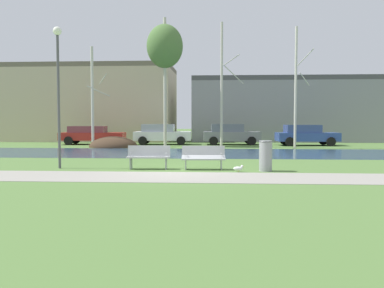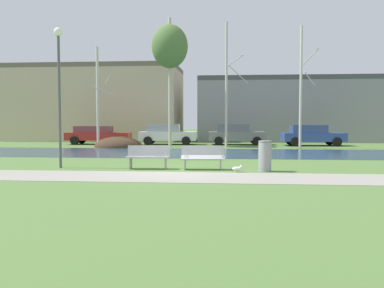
{
  "view_description": "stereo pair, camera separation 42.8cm",
  "coord_description": "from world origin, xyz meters",
  "views": [
    {
      "loc": [
        1.55,
        -14.63,
        1.83
      ],
      "look_at": [
        0.55,
        1.32,
        0.9
      ],
      "focal_mm": 38.51,
      "sensor_mm": 36.0,
      "label": 1
    },
    {
      "loc": [
        1.98,
        -14.6,
        1.83
      ],
      "look_at": [
        0.55,
        1.32,
        0.9
      ],
      "focal_mm": 38.51,
      "sensor_mm": 36.0,
      "label": 2
    }
  ],
  "objects": [
    {
      "name": "streetlamp",
      "position": [
        -4.43,
        0.54,
        3.54
      ],
      "size": [
        0.32,
        0.32,
        5.3
      ],
      "color": "#4C4C51",
      "rests_on": "ground"
    },
    {
      "name": "building_grey_warehouse",
      "position": [
        8.26,
        22.44,
        2.74
      ],
      "size": [
        17.77,
        6.5,
        5.48
      ],
      "color": "gray",
      "rests_on": "ground"
    },
    {
      "name": "parked_sedan_second_white",
      "position": [
        -2.65,
        15.88,
        0.8
      ],
      "size": [
        4.31,
        2.21,
        1.52
      ],
      "color": "silver",
      "rests_on": "ground"
    },
    {
      "name": "bench_left",
      "position": [
        -1.03,
        0.54,
        0.47
      ],
      "size": [
        1.63,
        0.64,
        0.87
      ],
      "color": "#9EA0A3",
      "rests_on": "ground"
    },
    {
      "name": "parked_van_nearest_red",
      "position": [
        -7.92,
        15.65,
        0.74
      ],
      "size": [
        4.83,
        2.15,
        1.38
      ],
      "color": "maroon",
      "rests_on": "ground"
    },
    {
      "name": "ground_plane",
      "position": [
        0.0,
        10.0,
        0.0
      ],
      "size": [
        120.0,
        120.0,
        0.0
      ],
      "primitive_type": "plane",
      "color": "#517538"
    },
    {
      "name": "river_band",
      "position": [
        0.0,
        8.12,
        0.0
      ],
      "size": [
        80.0,
        6.83,
        0.01
      ],
      "primitive_type": "cube",
      "color": "#2D475B",
      "rests_on": "ground"
    },
    {
      "name": "soil_mound",
      "position": [
        -5.49,
        12.71,
        0.0
      ],
      "size": [
        3.29,
        2.72,
        1.46
      ],
      "primitive_type": "ellipsoid",
      "color": "#423021",
      "rests_on": "ground"
    },
    {
      "name": "building_beige_block",
      "position": [
        -9.91,
        22.02,
        3.3
      ],
      "size": [
        14.85,
        7.1,
        6.6
      ],
      "color": "#BCAD8E",
      "rests_on": "ground"
    },
    {
      "name": "seagull",
      "position": [
        2.28,
        -0.14,
        0.13
      ],
      "size": [
        0.39,
        0.15,
        0.25
      ],
      "color": "white",
      "rests_on": "ground"
    },
    {
      "name": "birch_far_left",
      "position": [
        -6.78,
        12.43,
        3.39
      ],
      "size": [
        1.31,
        2.25,
        6.7
      ],
      "color": "beige",
      "rests_on": "ground"
    },
    {
      "name": "birch_center_left",
      "position": [
        1.83,
        12.98,
        4.21
      ],
      "size": [
        1.53,
        2.61,
        8.3
      ],
      "color": "#BCB7A8",
      "rests_on": "ground"
    },
    {
      "name": "birch_center",
      "position": [
        6.57,
        12.4,
        3.97
      ],
      "size": [
        1.21,
        1.96,
        7.81
      ],
      "color": "beige",
      "rests_on": "ground"
    },
    {
      "name": "paved_path_strip",
      "position": [
        0.0,
        -1.6,
        0.01
      ],
      "size": [
        60.0,
        2.48,
        0.01
      ],
      "primitive_type": "cube",
      "color": "gray",
      "rests_on": "ground"
    },
    {
      "name": "birch_left",
      "position": [
        -2.12,
        13.83,
        6.85
      ],
      "size": [
        2.5,
        2.5,
        8.85
      ],
      "color": "#BCB7A8",
      "rests_on": "ground"
    },
    {
      "name": "bench_right",
      "position": [
        1.02,
        0.54,
        0.47
      ],
      "size": [
        1.63,
        0.64,
        0.87
      ],
      "color": "#9EA0A3",
      "rests_on": "ground"
    },
    {
      "name": "parked_hatch_third_grey",
      "position": [
        2.48,
        16.04,
        0.8
      ],
      "size": [
        4.25,
        2.17,
        1.53
      ],
      "color": "slate",
      "rests_on": "ground"
    },
    {
      "name": "parked_wagon_fourth_blue",
      "position": [
        7.84,
        15.32,
        0.78
      ],
      "size": [
        4.42,
        2.15,
        1.48
      ],
      "color": "#2D4793",
      "rests_on": "ground"
    },
    {
      "name": "trash_bin",
      "position": [
        3.26,
        0.16,
        0.57
      ],
      "size": [
        0.49,
        0.49,
        1.09
      ],
      "color": "gray",
      "rests_on": "ground"
    }
  ]
}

